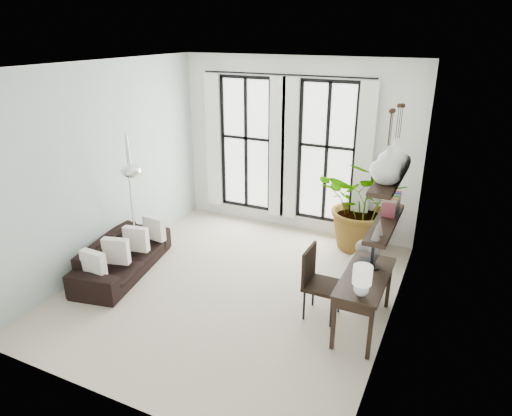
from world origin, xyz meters
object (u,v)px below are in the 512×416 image
Objects in this scene: desk at (364,281)px; desk_chair at (317,278)px; buddha at (361,270)px; sofa at (123,256)px; arc_lamp at (129,169)px; plant at (365,204)px.

desk_chair is at bearing 173.80° from desk.
desk is at bearing -5.81° from desk_chair.
desk_chair is (-0.63, 0.07, -0.15)m from desk.
desk reaches higher than buddha.
buddha is (3.53, 1.03, 0.06)m from sofa.
sofa is 1.52× the size of desk.
arc_lamp is at bearing -34.77° from sofa.
desk_chair is at bearing -97.36° from sofa.
plant reaches higher than desk_chair.
plant is 2.40m from desk.
desk_chair reaches higher than buddha.
plant reaches higher than desk.
sofa is at bearing -113.75° from arc_lamp.
sofa is at bearing -163.73° from buddha.
sofa is 1.39m from arc_lamp.
plant is 3.92m from arc_lamp.
sofa is 3.77m from desk.
desk is 0.99m from buddha.
plant is 2.29m from desk_chair.
sofa is at bearing -142.50° from plant.
plant is 1.70× the size of desk_chair.
sofa is 2.35× the size of buddha.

